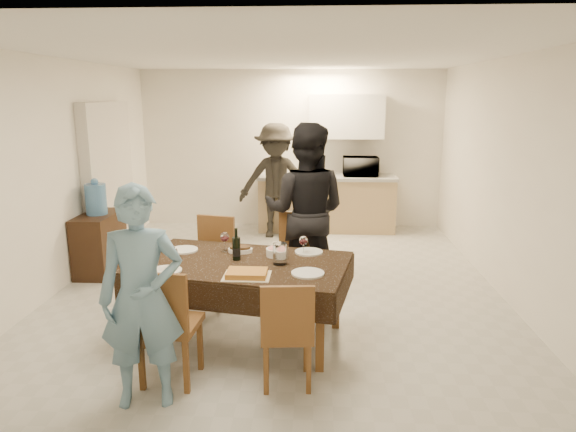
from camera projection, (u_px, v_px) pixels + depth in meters
The scene contains 33 objects.
floor at pixel (279, 287), 5.99m from camera, with size 5.00×6.00×0.02m, color #B8B8B3.
ceiling at pixel (278, 55), 5.39m from camera, with size 5.00×6.00×0.02m, color white.
wall_back at pixel (291, 149), 8.60m from camera, with size 5.00×0.02×2.60m, color white.
wall_front at pixel (238, 263), 2.77m from camera, with size 5.00×0.02×2.60m, color white.
wall_left at pixel (59, 175), 5.82m from camera, with size 0.02×6.00×2.60m, color white.
wall_right at pixel (508, 179), 5.56m from camera, with size 0.02×6.00×2.60m, color white.
stub_partition at pixel (109, 180), 7.04m from camera, with size 0.15×1.40×2.10m, color beige.
kitchen_base_cabinet at pixel (326, 204), 8.46m from camera, with size 2.20×0.60×0.86m, color tan.
kitchen_worktop at pixel (327, 177), 8.36m from camera, with size 2.24×0.64×0.05m, color #A7A7A2.
upper_cabinet at pixel (346, 117), 8.26m from camera, with size 1.20×0.34×0.70m, color white.
dining_table at pixel (241, 265), 4.60m from camera, with size 2.05×1.44×0.73m.
chair_near_left at pixel (166, 315), 3.83m from camera, with size 0.46×0.46×0.51m.
chair_near_right at pixel (286, 324), 3.81m from camera, with size 0.42×0.42×0.47m.
chair_far_left at pixel (208, 256), 5.30m from camera, with size 0.50×0.51×0.50m.
chair_far_right at pixel (294, 255), 5.24m from camera, with size 0.52×0.53×0.53m.
console at pixel (100, 243), 6.43m from camera, with size 0.41×0.81×0.75m, color #311E10.
water_jug at pixel (96, 199), 6.30m from camera, with size 0.25×0.25×0.38m, color #528ED0.
wine_bottle at pixel (236, 244), 4.61m from camera, with size 0.07×0.07×0.30m, color black, non-canonical shape.
water_pitcher at pixel (280, 254), 4.50m from camera, with size 0.12×0.12×0.19m, color white.
savoury_tart at pixel (247, 273), 4.21m from camera, with size 0.39×0.29×0.05m, color gold.
salad_bowl at pixel (276, 252), 4.74m from camera, with size 0.19×0.19×0.07m, color white.
mushroom_dish at pixel (240, 250), 4.86m from camera, with size 0.21×0.21×0.04m, color white.
wine_glass_a at pixel (173, 258), 4.35m from camera, with size 0.09×0.09×0.20m, color white, non-canonical shape.
wine_glass_b at pixel (303, 245), 4.79m from camera, with size 0.08×0.08×0.18m, color white, non-canonical shape.
wine_glass_c at pixel (225, 242), 4.87m from camera, with size 0.09×0.09×0.19m, color white, non-canonical shape.
plate_near_left at pixel (166, 271), 4.33m from camera, with size 0.27×0.27×0.02m, color white.
plate_near_right at pixel (308, 273), 4.27m from camera, with size 0.28×0.28×0.02m, color white.
plate_far_left at pixel (184, 250), 4.91m from camera, with size 0.27×0.27×0.02m, color white.
plate_far_right at pixel (309, 252), 4.85m from camera, with size 0.26×0.26×0.02m, color white.
microwave at pixel (361, 166), 8.29m from camera, with size 0.56×0.38×0.31m, color white.
person_near at pixel (142, 298), 3.58m from camera, with size 0.59×0.38×1.61m, color #658EAC.
person_far at pixel (305, 212), 5.53m from camera, with size 0.93×0.72×1.91m, color black.
person_kitchen at pixel (276, 181), 7.96m from camera, with size 1.15×0.66×1.78m, color black.
Camera 1 is at (0.41, -5.62, 2.18)m, focal length 32.00 mm.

